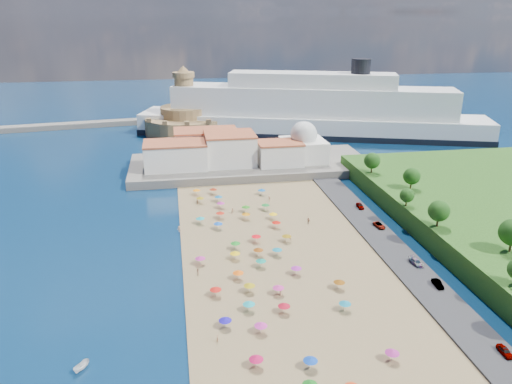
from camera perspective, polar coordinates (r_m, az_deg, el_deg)
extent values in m
plane|color=#071938|center=(122.24, 0.11, -7.59)|extent=(700.00, 700.00, 0.00)
cube|color=#59544C|center=(190.20, -0.63, 3.11)|extent=(90.00, 36.00, 3.00)
cube|color=#59544C|center=(221.95, -7.71, 5.31)|extent=(18.00, 70.00, 2.40)
cube|color=silver|center=(182.55, -9.18, 4.10)|extent=(22.00, 14.00, 9.00)
cube|color=silver|center=(185.34, -3.00, 4.89)|extent=(18.00, 16.00, 11.00)
cube|color=silver|center=(184.78, 2.73, 4.36)|extent=(16.00, 12.00, 8.00)
cube|color=silver|center=(196.34, -5.74, 5.52)|extent=(24.00, 14.00, 10.00)
cube|color=silver|center=(190.84, 5.42, 4.80)|extent=(16.00, 16.00, 8.00)
sphere|color=silver|center=(189.37, 5.48, 6.55)|extent=(10.00, 10.00, 10.00)
cylinder|color=silver|center=(188.54, 5.51, 7.68)|extent=(1.20, 1.20, 1.60)
cylinder|color=#9D7A4E|center=(250.51, -8.02, 7.63)|extent=(40.00, 40.00, 8.00)
cylinder|color=#9D7A4E|center=(249.23, -8.09, 9.09)|extent=(24.00, 24.00, 5.00)
cylinder|color=#9D7A4E|center=(247.65, -8.20, 11.24)|extent=(9.00, 9.00, 14.00)
cylinder|color=#9D7A4E|center=(246.58, -8.30, 13.13)|extent=(10.40, 10.40, 2.40)
cone|color=#9D7A4E|center=(246.29, -8.33, 13.75)|extent=(6.00, 6.00, 3.00)
cube|color=black|center=(244.81, 6.19, 6.78)|extent=(165.89, 74.63, 2.68)
cube|color=silver|center=(244.03, 6.22, 7.61)|extent=(164.82, 73.94, 9.92)
cube|color=silver|center=(241.85, 6.32, 10.29)|extent=(131.99, 59.57, 13.23)
cube|color=silver|center=(240.41, 6.42, 12.62)|extent=(78.18, 38.42, 6.61)
cylinder|color=black|center=(239.93, 11.90, 13.91)|extent=(8.82, 8.82, 6.61)
cylinder|color=gray|center=(140.96, -6.39, -3.27)|extent=(0.07, 0.07, 2.00)
cone|color=teal|center=(140.61, -6.41, -2.93)|extent=(2.50, 2.50, 0.60)
cylinder|color=gray|center=(110.27, 9.47, -10.42)|extent=(0.07, 0.07, 2.00)
cone|color=brown|center=(109.82, 9.50, -10.01)|extent=(2.50, 2.50, 0.60)
cylinder|color=gray|center=(88.06, 0.02, -18.89)|extent=(0.07, 0.07, 2.00)
cone|color=#A80D3F|center=(87.50, 0.02, -18.43)|extent=(2.50, 2.50, 0.60)
cylinder|color=gray|center=(107.63, -0.76, -10.94)|extent=(0.07, 0.07, 2.00)
cone|color=#A1890E|center=(107.17, -0.76, -10.52)|extent=(2.50, 2.50, 0.60)
cylinder|color=gray|center=(101.60, -0.82, -12.99)|extent=(0.07, 0.07, 2.00)
cone|color=teal|center=(101.12, -0.82, -12.56)|extent=(2.50, 2.50, 0.60)
cylinder|color=gray|center=(120.79, -2.40, -7.30)|extent=(0.07, 0.07, 2.00)
cone|color=yellow|center=(120.38, -2.41, -6.91)|extent=(2.50, 2.50, 0.60)
cylinder|color=gray|center=(122.54, 2.43, -6.87)|extent=(0.07, 0.07, 2.00)
cone|color=#107793|center=(122.14, 2.43, -6.50)|extent=(2.50, 2.50, 0.60)
cylinder|color=gray|center=(97.17, -3.54, -14.74)|extent=(0.07, 0.07, 2.00)
cone|color=#190CA6|center=(96.66, -3.55, -14.30)|extent=(2.50, 2.50, 0.60)
cylinder|color=gray|center=(144.11, -4.10, -2.66)|extent=(0.07, 0.07, 2.00)
cone|color=red|center=(143.77, -4.11, -2.33)|extent=(2.50, 2.50, 0.60)
cylinder|color=gray|center=(156.67, -4.30, -0.78)|extent=(0.07, 0.07, 2.00)
cone|color=#105D95|center=(156.35, -4.30, -0.47)|extent=(2.50, 2.50, 0.60)
cylinder|color=gray|center=(103.24, 10.11, -12.75)|extent=(0.07, 0.07, 2.00)
cone|color=#0F7492|center=(102.76, 10.14, -12.33)|extent=(2.50, 2.50, 0.60)
cylinder|color=gray|center=(129.28, 0.02, -5.36)|extent=(0.07, 0.07, 2.00)
cone|color=red|center=(128.90, 0.02, -5.00)|extent=(2.50, 2.50, 0.60)
cylinder|color=gray|center=(101.16, 3.22, -13.18)|extent=(0.07, 0.07, 2.00)
cone|color=#A40D20|center=(100.68, 3.23, -12.75)|extent=(2.50, 2.50, 0.60)
cylinder|color=gray|center=(92.31, 15.27, -17.62)|extent=(0.07, 0.07, 2.00)
cone|color=#982076|center=(91.77, 15.32, -17.17)|extent=(2.50, 2.50, 0.60)
cylinder|color=gray|center=(149.66, 1.10, -1.73)|extent=(0.07, 0.07, 2.00)
cone|color=#136F27|center=(149.33, 1.10, -1.41)|extent=(2.50, 2.50, 0.60)
cylinder|color=gray|center=(95.62, 0.55, -15.33)|extent=(0.07, 0.07, 2.00)
cone|color=#B7278C|center=(95.10, 0.55, -14.89)|extent=(2.50, 2.50, 0.60)
cylinder|color=gray|center=(112.42, -2.04, -9.50)|extent=(0.07, 0.07, 2.00)
cone|color=#ED590A|center=(111.98, -2.05, -9.10)|extent=(2.50, 2.50, 0.60)
cylinder|color=gray|center=(148.18, -1.16, -1.96)|extent=(0.07, 0.07, 2.00)
cone|color=#207615|center=(147.85, -1.17, -1.64)|extent=(2.50, 2.50, 0.60)
cylinder|color=gray|center=(119.13, -6.38, -7.82)|extent=(0.07, 0.07, 2.00)
cone|color=#AB247E|center=(118.72, -6.40, -7.44)|extent=(2.50, 2.50, 0.60)
cylinder|color=gray|center=(162.03, 0.65, -0.01)|extent=(0.07, 0.07, 2.00)
cone|color=#0C539E|center=(161.72, 0.65, 0.29)|extent=(2.50, 2.50, 0.60)
cylinder|color=gray|center=(117.26, 0.57, -8.17)|extent=(0.07, 0.07, 2.00)
cone|color=#0D7F68|center=(116.84, 0.57, -7.78)|extent=(2.50, 2.50, 0.60)
cylinder|color=gray|center=(143.15, 1.97, -2.78)|extent=(0.07, 0.07, 2.00)
cone|color=yellow|center=(142.80, 1.97, -2.45)|extent=(2.50, 2.50, 0.60)
cone|color=#126616|center=(83.26, 6.19, -20.91)|extent=(2.50, 2.50, 0.60)
cylinder|color=gray|center=(151.46, -4.05, -1.51)|extent=(0.07, 0.07, 2.00)
cone|color=#AE2587|center=(151.14, -4.06, -1.20)|extent=(2.50, 2.50, 0.60)
cylinder|color=gray|center=(122.34, 0.27, -6.90)|extent=(0.07, 0.07, 2.00)
cone|color=#7B390B|center=(121.93, 0.27, -6.53)|extent=(2.50, 2.50, 0.60)
cylinder|color=gray|center=(156.06, -6.39, -0.93)|extent=(0.07, 0.07, 2.00)
cone|color=#947B0D|center=(155.74, -6.40, -0.62)|extent=(2.50, 2.50, 0.60)
cylinder|color=gray|center=(106.58, -4.62, -11.34)|extent=(0.07, 0.07, 2.00)
cone|color=red|center=(106.12, -4.64, -10.93)|extent=(2.50, 2.50, 0.60)
cylinder|color=gray|center=(125.73, -2.37, -6.14)|extent=(0.07, 0.07, 2.00)
cone|color=#157B1D|center=(125.34, -2.37, -5.77)|extent=(2.50, 2.50, 0.60)
cylinder|color=gray|center=(129.69, 3.51, -5.32)|extent=(0.07, 0.07, 2.00)
cone|color=#83620B|center=(129.31, 3.52, -4.95)|extent=(2.50, 2.50, 0.60)
cylinder|color=gray|center=(142.99, -1.16, -2.80)|extent=(0.07, 0.07, 2.00)
cone|color=orange|center=(142.64, -1.16, -2.47)|extent=(2.50, 2.50, 0.60)
cylinder|color=gray|center=(137.61, 2.32, -3.75)|extent=(0.07, 0.07, 2.00)
cone|color=red|center=(137.26, 2.33, -3.41)|extent=(2.50, 2.50, 0.60)
cylinder|color=gray|center=(106.95, 2.57, -11.17)|extent=(0.07, 0.07, 2.00)
cone|color=#C42A85|center=(106.49, 2.58, -10.76)|extent=(2.50, 2.50, 0.60)
cylinder|color=gray|center=(163.28, -4.91, 0.08)|extent=(0.07, 0.07, 2.00)
cone|color=maroon|center=(162.98, -4.92, 0.37)|extent=(2.50, 2.50, 0.60)
cylinder|color=gray|center=(163.07, -6.80, -0.02)|extent=(0.07, 0.07, 2.00)
cone|color=orange|center=(162.77, -6.81, 0.28)|extent=(2.50, 2.50, 0.60)
cylinder|color=gray|center=(137.15, -4.34, -3.88)|extent=(0.07, 0.07, 2.00)
cone|color=#0E49BA|center=(136.79, -4.35, -3.53)|extent=(2.50, 2.50, 0.60)
cylinder|color=gray|center=(114.55, 4.62, -8.96)|extent=(0.07, 0.07, 2.00)
cone|color=purple|center=(114.12, 4.63, -8.56)|extent=(2.50, 2.50, 0.60)
cylinder|color=gray|center=(88.27, 6.23, -18.91)|extent=(0.07, 0.07, 2.00)
cone|color=#0C3AA7|center=(87.71, 6.25, -18.46)|extent=(2.50, 2.50, 0.60)
imported|color=tan|center=(114.90, -6.69, -9.05)|extent=(0.68, 0.84, 1.63)
imported|color=tan|center=(155.61, -6.70, -1.09)|extent=(0.86, 0.96, 1.56)
imported|color=tan|center=(147.56, -2.68, -2.14)|extent=(1.05, 0.97, 1.73)
imported|color=tan|center=(93.78, -4.43, -16.34)|extent=(0.54, 0.68, 1.62)
imported|color=tan|center=(157.06, 1.51, -0.71)|extent=(0.98, 1.30, 1.79)
imported|color=tan|center=(130.95, 3.94, -5.17)|extent=(0.67, 0.55, 1.57)
imported|color=tan|center=(106.90, 2.83, -11.24)|extent=(0.65, 0.95, 1.86)
imported|color=tan|center=(141.26, 6.02, -3.26)|extent=(1.32, 1.63, 1.74)
imported|color=tan|center=(136.84, -8.77, -4.20)|extent=(1.19, 0.83, 1.69)
imported|color=white|center=(92.79, -19.31, -18.34)|extent=(3.01, 3.58, 1.33)
imported|color=gray|center=(115.92, 20.05, -9.81)|extent=(1.55, 3.89, 1.26)
imported|color=gray|center=(123.49, 17.84, -7.63)|extent=(2.31, 4.58, 1.27)
imported|color=gray|center=(141.20, 13.90, -3.70)|extent=(2.53, 4.56, 1.21)
imported|color=gray|center=(153.56, 11.81, -1.54)|extent=(1.80, 4.11, 1.38)
imported|color=gray|center=(99.97, 26.58, -15.95)|extent=(1.61, 3.72, 1.25)
cylinder|color=#382314|center=(125.00, 27.08, -5.38)|extent=(0.50, 0.50, 3.36)
cylinder|color=#382314|center=(132.20, 20.04, -3.10)|extent=(0.50, 0.50, 2.96)
sphere|color=#14380F|center=(131.24, 20.18, -2.03)|extent=(5.32, 5.32, 5.32)
cylinder|color=#382314|center=(143.45, 16.80, -1.10)|extent=(0.50, 0.50, 2.19)
sphere|color=#14380F|center=(142.79, 16.88, -0.36)|extent=(3.94, 3.94, 3.94)
cylinder|color=#382314|center=(157.60, 17.28, 0.86)|extent=(0.50, 0.50, 2.85)
sphere|color=#14380F|center=(156.82, 17.38, 1.74)|extent=(5.12, 5.12, 5.12)
cylinder|color=#382314|center=(170.07, 13.07, 2.65)|extent=(0.50, 0.50, 2.96)
sphere|color=#14380F|center=(169.32, 13.14, 3.51)|extent=(5.32, 5.32, 5.32)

